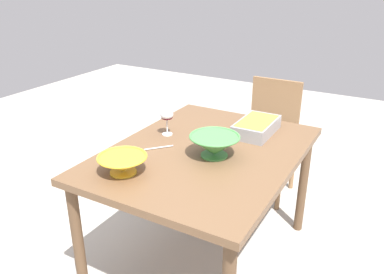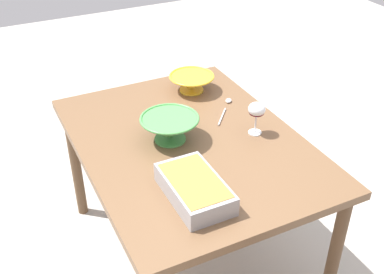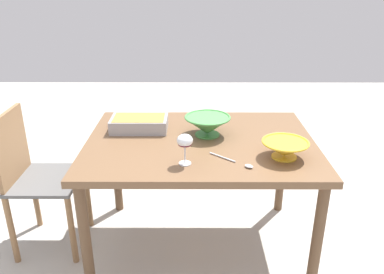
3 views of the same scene
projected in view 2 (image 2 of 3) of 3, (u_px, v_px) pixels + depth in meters
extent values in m
plane|color=#B2ADA3|center=(190.00, 254.00, 2.57)|extent=(8.00, 8.00, 0.00)
cube|color=brown|center=(189.00, 144.00, 2.18)|extent=(1.28, 0.96, 0.04)
cylinder|color=brown|center=(76.00, 164.00, 2.66)|extent=(0.06, 0.06, 0.69)
cylinder|color=brown|center=(209.00, 129.00, 2.97)|extent=(0.06, 0.06, 0.69)
cylinder|color=brown|center=(334.00, 256.00, 2.10)|extent=(0.06, 0.06, 0.69)
cylinder|color=white|center=(255.00, 133.00, 2.22)|extent=(0.06, 0.06, 0.01)
cylinder|color=white|center=(256.00, 124.00, 2.19)|extent=(0.01, 0.01, 0.09)
ellipsoid|color=white|center=(257.00, 109.00, 2.15)|extent=(0.08, 0.08, 0.06)
ellipsoid|color=#4C0A19|center=(256.00, 113.00, 2.16)|extent=(0.07, 0.07, 0.03)
cube|color=#99999E|center=(195.00, 189.00, 1.82)|extent=(0.33, 0.19, 0.08)
cube|color=#B27A38|center=(195.00, 182.00, 1.80)|extent=(0.30, 0.18, 0.02)
cylinder|color=#4C994C|center=(170.00, 139.00, 2.17)|extent=(0.14, 0.14, 0.01)
cone|color=#4C994C|center=(170.00, 128.00, 2.14)|extent=(0.26, 0.26, 0.10)
torus|color=#4C994C|center=(170.00, 119.00, 2.11)|extent=(0.27, 0.27, 0.01)
cylinder|color=yellow|center=(192.00, 90.00, 2.57)|extent=(0.13, 0.13, 0.01)
cone|color=yellow|center=(192.00, 83.00, 2.54)|extent=(0.23, 0.23, 0.08)
torus|color=yellow|center=(192.00, 76.00, 2.52)|extent=(0.24, 0.24, 0.01)
cylinder|color=silver|center=(222.00, 117.00, 2.33)|extent=(0.13, 0.11, 0.01)
ellipsoid|color=silver|center=(229.00, 101.00, 2.46)|extent=(0.05, 0.05, 0.01)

